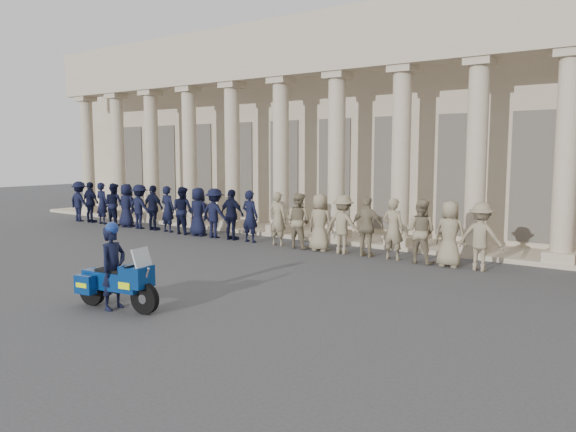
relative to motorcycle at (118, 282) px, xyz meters
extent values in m
plane|color=#3B3B3D|center=(0.22, 2.66, -0.60)|extent=(90.00, 90.00, 0.00)
cube|color=tan|center=(0.22, 17.66, 3.90)|extent=(40.00, 10.00, 9.00)
cube|color=tan|center=(0.22, 11.46, -0.53)|extent=(40.00, 2.60, 0.15)
cube|color=tan|center=(0.22, 10.66, 6.19)|extent=(35.80, 1.00, 1.00)
cube|color=tan|center=(0.22, 10.66, 7.29)|extent=(35.80, 1.00, 1.20)
cube|color=tan|center=(-16.68, 10.66, -0.30)|extent=(0.90, 0.90, 0.30)
cylinder|color=tan|center=(-16.68, 10.66, 2.65)|extent=(0.64, 0.64, 5.60)
cube|color=tan|center=(-16.68, 10.66, 5.57)|extent=(0.85, 0.85, 0.24)
cube|color=tan|center=(-14.08, 10.66, -0.30)|extent=(0.90, 0.90, 0.30)
cylinder|color=tan|center=(-14.08, 10.66, 2.65)|extent=(0.64, 0.64, 5.60)
cube|color=tan|center=(-14.08, 10.66, 5.57)|extent=(0.85, 0.85, 0.24)
cube|color=tan|center=(-11.48, 10.66, -0.30)|extent=(0.90, 0.90, 0.30)
cylinder|color=tan|center=(-11.48, 10.66, 2.65)|extent=(0.64, 0.64, 5.60)
cube|color=tan|center=(-11.48, 10.66, 5.57)|extent=(0.85, 0.85, 0.24)
cube|color=tan|center=(-8.88, 10.66, -0.30)|extent=(0.90, 0.90, 0.30)
cylinder|color=tan|center=(-8.88, 10.66, 2.65)|extent=(0.64, 0.64, 5.60)
cube|color=tan|center=(-8.88, 10.66, 5.57)|extent=(0.85, 0.85, 0.24)
cube|color=tan|center=(-6.28, 10.66, -0.30)|extent=(0.90, 0.90, 0.30)
cylinder|color=tan|center=(-6.28, 10.66, 2.65)|extent=(0.64, 0.64, 5.60)
cube|color=tan|center=(-6.28, 10.66, 5.57)|extent=(0.85, 0.85, 0.24)
cube|color=tan|center=(-3.68, 10.66, -0.30)|extent=(0.90, 0.90, 0.30)
cylinder|color=tan|center=(-3.68, 10.66, 2.65)|extent=(0.64, 0.64, 5.60)
cube|color=tan|center=(-3.68, 10.66, 5.57)|extent=(0.85, 0.85, 0.24)
cube|color=tan|center=(-1.08, 10.66, -0.30)|extent=(0.90, 0.90, 0.30)
cylinder|color=tan|center=(-1.08, 10.66, 2.65)|extent=(0.64, 0.64, 5.60)
cube|color=tan|center=(-1.08, 10.66, 5.57)|extent=(0.85, 0.85, 0.24)
cube|color=tan|center=(1.52, 10.66, -0.30)|extent=(0.90, 0.90, 0.30)
cylinder|color=tan|center=(1.52, 10.66, 2.65)|extent=(0.64, 0.64, 5.60)
cube|color=tan|center=(1.52, 10.66, 5.57)|extent=(0.85, 0.85, 0.24)
cube|color=tan|center=(4.12, 10.66, -0.30)|extent=(0.90, 0.90, 0.30)
cylinder|color=tan|center=(4.12, 10.66, 2.65)|extent=(0.64, 0.64, 5.60)
cube|color=tan|center=(4.12, 10.66, 5.57)|extent=(0.85, 0.85, 0.24)
cube|color=tan|center=(6.72, 10.66, -0.30)|extent=(0.90, 0.90, 0.30)
cylinder|color=tan|center=(6.72, 10.66, 2.65)|extent=(0.64, 0.64, 5.60)
cube|color=tan|center=(6.72, 10.66, 5.57)|extent=(0.85, 0.85, 0.24)
cube|color=black|center=(-15.38, 12.68, 1.95)|extent=(1.30, 0.12, 4.20)
cube|color=black|center=(-12.78, 12.68, 1.95)|extent=(1.30, 0.12, 4.20)
cube|color=black|center=(-10.18, 12.68, 1.95)|extent=(1.30, 0.12, 4.20)
cube|color=black|center=(-7.58, 12.68, 1.95)|extent=(1.30, 0.12, 4.20)
cube|color=black|center=(-4.98, 12.68, 1.95)|extent=(1.30, 0.12, 4.20)
cube|color=black|center=(-2.38, 12.68, 1.95)|extent=(1.30, 0.12, 4.20)
cube|color=black|center=(0.22, 12.68, 1.95)|extent=(1.30, 0.12, 4.20)
cube|color=black|center=(2.82, 12.68, 1.95)|extent=(1.30, 0.12, 4.20)
cube|color=black|center=(5.42, 12.68, 1.95)|extent=(1.30, 0.12, 4.20)
imported|color=black|center=(-14.55, 8.65, 0.38)|extent=(1.26, 0.73, 1.96)
imported|color=black|center=(-13.63, 8.65, 0.38)|extent=(1.15, 0.48, 1.96)
imported|color=black|center=(-12.72, 8.65, 0.38)|extent=(0.71, 0.47, 1.96)
imported|color=black|center=(-11.81, 8.65, 0.38)|extent=(0.95, 0.74, 1.96)
imported|color=black|center=(-10.90, 8.65, 0.38)|extent=(0.96, 0.62, 1.96)
imported|color=black|center=(-9.99, 8.65, 0.38)|extent=(1.26, 0.73, 1.96)
imported|color=black|center=(-9.08, 8.65, 0.38)|extent=(1.15, 0.48, 1.96)
imported|color=black|center=(-8.17, 8.65, 0.38)|extent=(0.71, 0.47, 1.96)
imported|color=black|center=(-7.26, 8.65, 0.38)|extent=(0.95, 0.74, 1.96)
imported|color=black|center=(-6.35, 8.65, 0.38)|extent=(0.96, 0.62, 1.96)
imported|color=black|center=(-5.44, 8.65, 0.38)|extent=(1.26, 0.73, 1.96)
imported|color=black|center=(-4.53, 8.65, 0.38)|extent=(1.15, 0.48, 1.96)
imported|color=black|center=(-3.62, 8.65, 0.38)|extent=(0.71, 0.47, 1.96)
imported|color=gray|center=(-2.31, 8.65, 0.38)|extent=(0.71, 0.47, 1.96)
imported|color=gray|center=(-1.40, 8.65, 0.38)|extent=(0.95, 0.74, 1.96)
imported|color=gray|center=(-0.49, 8.65, 0.38)|extent=(0.96, 0.62, 1.96)
imported|color=gray|center=(0.43, 8.65, 0.38)|extent=(1.26, 0.73, 1.96)
imported|color=gray|center=(1.34, 8.65, 0.38)|extent=(1.15, 0.48, 1.96)
imported|color=gray|center=(2.25, 8.65, 0.38)|extent=(0.71, 0.47, 1.96)
imported|color=gray|center=(3.16, 8.65, 0.38)|extent=(0.95, 0.74, 1.96)
imported|color=gray|center=(4.07, 8.65, 0.38)|extent=(0.96, 0.62, 1.96)
imported|color=gray|center=(4.98, 8.65, 0.38)|extent=(1.26, 0.73, 1.96)
cylinder|color=black|center=(0.73, 0.11, -0.27)|extent=(0.68, 0.24, 0.66)
cylinder|color=black|center=(-0.76, -0.12, -0.27)|extent=(0.68, 0.24, 0.66)
cube|color=navy|center=(0.03, 0.00, 0.02)|extent=(1.21, 0.60, 0.38)
cube|color=navy|center=(0.53, 0.08, 0.18)|extent=(0.63, 0.60, 0.45)
cube|color=silver|center=(0.53, 0.08, -0.05)|extent=(0.27, 0.33, 0.12)
cube|color=#B2BFCC|center=(0.70, 0.11, 0.52)|extent=(0.28, 0.49, 0.54)
cube|color=black|center=(-0.17, -0.03, 0.22)|extent=(0.70, 0.44, 0.10)
cube|color=navy|center=(-0.71, -0.11, 0.10)|extent=(0.40, 0.39, 0.22)
cube|color=navy|center=(-0.57, -0.42, -0.05)|extent=(0.48, 0.29, 0.40)
cube|color=#E2FF0D|center=(-0.57, -0.42, -0.05)|extent=(0.34, 0.29, 0.10)
cube|color=navy|center=(-0.67, 0.22, -0.05)|extent=(0.48, 0.29, 0.40)
cube|color=#E2FF0D|center=(-0.67, 0.22, -0.05)|extent=(0.34, 0.29, 0.10)
cylinder|color=silver|center=(-0.50, 0.16, -0.30)|extent=(0.61, 0.19, 0.10)
cylinder|color=black|center=(0.53, 0.08, 0.42)|extent=(0.14, 0.70, 0.04)
imported|color=black|center=(-0.12, -0.02, 0.30)|extent=(0.53, 0.72, 1.80)
sphere|color=navy|center=(-0.12, -0.02, 1.15)|extent=(0.28, 0.28, 0.28)
camera|label=1|loc=(9.92, -7.31, 2.76)|focal=35.00mm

